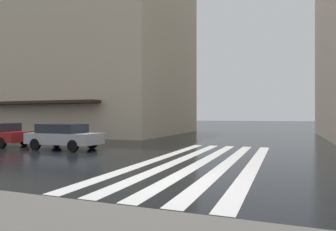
{
  "coord_description": "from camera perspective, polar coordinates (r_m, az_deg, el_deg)",
  "views": [
    {
      "loc": [
        -8.07,
        -3.01,
        1.85
      ],
      "look_at": [
        4.99,
        2.02,
        1.87
      ],
      "focal_mm": 32.35,
      "sensor_mm": 36.0,
      "label": 1
    }
  ],
  "objects": [
    {
      "name": "haussmann_block_mid",
      "position": [
        36.69,
        -16.93,
        12.68
      ],
      "size": [
        16.45,
        23.99,
        20.35
      ],
      "color": "beige",
      "rests_on": "ground_plane"
    },
    {
      "name": "car_silver",
      "position": [
        17.79,
        -19.07,
        -3.61
      ],
      "size": [
        1.85,
        4.1,
        1.41
      ],
      "color": "#B7B7BC",
      "rests_on": "ground_plane"
    },
    {
      "name": "zebra_crossing",
      "position": [
        12.59,
        6.78,
        -8.52
      ],
      "size": [
        13.0,
        4.5,
        0.01
      ],
      "color": "silver",
      "rests_on": "ground_plane"
    },
    {
      "name": "ground_plane",
      "position": [
        8.81,
        0.6,
        -12.21
      ],
      "size": [
        220.0,
        220.0,
        0.0
      ],
      "primitive_type": "plane",
      "color": "black"
    }
  ]
}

